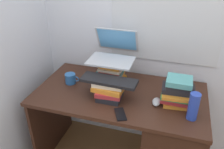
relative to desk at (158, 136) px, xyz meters
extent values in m
cube|color=silver|center=(-0.34, 0.43, 0.89)|extent=(6.00, 0.05, 2.60)
cube|color=silver|center=(-0.07, 0.40, 0.89)|extent=(0.90, 0.01, 0.80)
cube|color=silver|center=(-1.18, 0.03, 0.89)|extent=(0.05, 6.00, 2.60)
cube|color=#381E14|center=(-0.34, 0.03, 0.33)|extent=(1.34, 0.72, 0.03)
cube|color=#381E14|center=(-1.00, 0.03, -0.05)|extent=(0.02, 0.66, 0.72)
cube|color=#381E14|center=(0.32, 0.03, -0.05)|extent=(0.02, 0.66, 0.72)
cube|color=#321B12|center=(0.11, -0.01, -0.05)|extent=(0.40, 0.61, 0.69)
cube|color=#8C338C|center=(-0.44, 0.13, 0.36)|extent=(0.22, 0.14, 0.04)
cube|color=yellow|center=(-0.44, 0.14, 0.39)|extent=(0.22, 0.15, 0.02)
cube|color=orange|center=(-0.44, 0.13, 0.41)|extent=(0.21, 0.14, 0.02)
cube|color=orange|center=(-0.45, 0.14, 0.43)|extent=(0.22, 0.15, 0.02)
cube|color=teal|center=(-0.46, 0.14, 0.45)|extent=(0.22, 0.17, 0.02)
cube|color=#B22D33|center=(-0.45, 0.13, 0.48)|extent=(0.17, 0.13, 0.03)
cube|color=beige|center=(-0.44, 0.13, 0.50)|extent=(0.20, 0.18, 0.02)
cube|color=orange|center=(-0.44, 0.12, 0.53)|extent=(0.19, 0.14, 0.04)
cube|color=black|center=(-0.39, -0.07, 0.36)|extent=(0.18, 0.18, 0.04)
cube|color=#B22D33|center=(-0.39, -0.07, 0.40)|extent=(0.20, 0.19, 0.03)
cube|color=orange|center=(-0.40, -0.07, 0.43)|extent=(0.24, 0.17, 0.03)
cube|color=beige|center=(-0.41, -0.07, 0.47)|extent=(0.23, 0.14, 0.03)
cube|color=orange|center=(0.10, -0.02, 0.35)|extent=(0.19, 0.15, 0.03)
cube|color=#B22D33|center=(0.10, 0.00, 0.39)|extent=(0.22, 0.15, 0.04)
cube|color=#338C4C|center=(0.10, 0.00, 0.42)|extent=(0.23, 0.17, 0.02)
cube|color=orange|center=(0.09, -0.01, 0.44)|extent=(0.22, 0.20, 0.02)
cube|color=black|center=(0.10, 0.00, 0.47)|extent=(0.24, 0.16, 0.03)
cube|color=black|center=(0.10, 0.00, 0.50)|extent=(0.20, 0.16, 0.04)
cube|color=teal|center=(0.10, -0.01, 0.54)|extent=(0.18, 0.16, 0.04)
cube|color=#B7BABF|center=(-0.45, 0.13, 0.56)|extent=(0.36, 0.25, 0.01)
cube|color=#B7BABF|center=(-0.45, 0.31, 0.67)|extent=(0.36, 0.12, 0.22)
cube|color=#59A5E5|center=(-0.45, 0.31, 0.68)|extent=(0.32, 0.10, 0.19)
cube|color=black|center=(-0.40, -0.07, 0.49)|extent=(0.42, 0.15, 0.02)
ellipsoid|color=#A5A8AD|center=(-0.04, -0.04, 0.36)|extent=(0.06, 0.10, 0.04)
cylinder|color=#265999|center=(-0.78, 0.05, 0.38)|extent=(0.09, 0.09, 0.09)
torus|color=#265999|center=(-0.72, 0.05, 0.39)|extent=(0.05, 0.01, 0.05)
cylinder|color=#263FA5|center=(0.21, -0.14, 0.44)|extent=(0.07, 0.07, 0.20)
cube|color=black|center=(-0.26, -0.25, 0.35)|extent=(0.12, 0.15, 0.01)
camera|label=1|loc=(0.06, -1.48, 1.36)|focal=37.32mm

